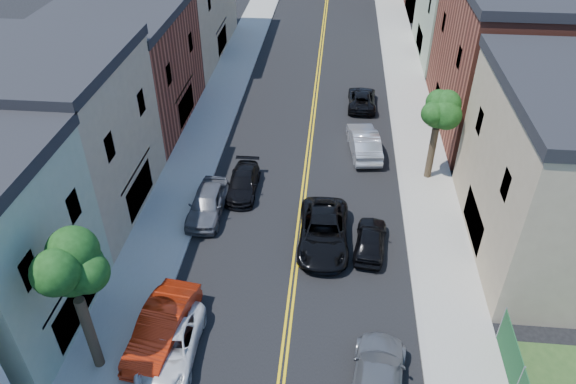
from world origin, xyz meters
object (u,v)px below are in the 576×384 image
(grey_car_right, at_px, (378,379))
(black_car_left, at_px, (243,183))
(dark_car_right_far, at_px, (362,99))
(red_sedan, at_px, (163,327))
(white_pickup, at_px, (171,345))
(black_car_right, at_px, (370,239))
(black_suv_lane, at_px, (324,232))
(grey_car_left, at_px, (207,203))
(silver_car_right, at_px, (364,142))

(grey_car_right, bearing_deg, black_car_left, -52.60)
(black_car_left, height_order, dark_car_right_far, dark_car_right_far)
(red_sedan, distance_m, white_pickup, 1.03)
(red_sedan, relative_size, grey_car_right, 0.98)
(black_car_right, bearing_deg, black_suv_lane, 1.22)
(red_sedan, bearing_deg, grey_car_left, 97.29)
(black_car_left, height_order, black_car_right, black_car_right)
(white_pickup, relative_size, grey_car_right, 0.92)
(black_car_right, relative_size, silver_car_right, 0.77)
(white_pickup, relative_size, dark_car_right_far, 1.05)
(grey_car_left, xyz_separation_m, silver_car_right, (9.30, 7.87, 0.04))
(red_sedan, relative_size, grey_car_left, 1.09)
(white_pickup, height_order, black_car_left, white_pickup)
(grey_car_left, distance_m, grey_car_right, 14.53)
(grey_car_left, xyz_separation_m, black_car_right, (9.46, -2.22, -0.13))
(grey_car_left, distance_m, black_car_left, 3.01)
(black_car_right, relative_size, black_suv_lane, 0.69)
(black_car_left, distance_m, black_suv_lane, 6.86)
(silver_car_right, relative_size, black_suv_lane, 0.90)
(red_sedan, bearing_deg, black_car_left, 89.05)
(grey_car_left, bearing_deg, black_car_left, 56.48)
(dark_car_right_far, bearing_deg, grey_car_right, 91.00)
(white_pickup, relative_size, grey_car_left, 1.02)
(grey_car_left, bearing_deg, black_suv_lane, -15.24)
(black_car_left, height_order, grey_car_right, grey_car_right)
(grey_car_left, bearing_deg, grey_car_right, -48.45)
(grey_car_left, relative_size, black_car_left, 1.08)
(red_sedan, bearing_deg, white_pickup, -46.66)
(black_car_left, bearing_deg, dark_car_right_far, 58.55)
(white_pickup, xyz_separation_m, black_suv_lane, (6.30, 8.09, 0.13))
(white_pickup, xyz_separation_m, grey_car_left, (-0.59, 10.08, 0.14))
(grey_car_left, bearing_deg, dark_car_right_far, 59.19)
(white_pickup, distance_m, silver_car_right, 19.95)
(white_pickup, xyz_separation_m, dark_car_right_far, (8.71, 25.15, -0.03))
(grey_car_right, bearing_deg, red_sedan, -3.00)
(black_car_left, relative_size, black_car_right, 1.11)
(black_suv_lane, bearing_deg, black_car_left, 138.24)
(dark_car_right_far, relative_size, black_suv_lane, 0.80)
(grey_car_right, xyz_separation_m, black_suv_lane, (-2.57, 9.02, 0.04))
(grey_car_right, relative_size, black_suv_lane, 0.91)
(red_sedan, height_order, black_car_left, red_sedan)
(grey_car_left, height_order, black_car_right, grey_car_left)
(white_pickup, bearing_deg, grey_car_left, 92.36)
(silver_car_right, xyz_separation_m, dark_car_right_far, (0.00, 7.20, -0.21))
(black_car_left, bearing_deg, grey_car_left, -124.71)
(black_car_left, xyz_separation_m, grey_car_right, (7.77, -13.50, 0.12))
(white_pickup, relative_size, black_car_left, 1.10)
(silver_car_right, bearing_deg, black_suv_lane, 68.71)
(black_car_left, bearing_deg, grey_car_right, -60.41)
(red_sedan, xyz_separation_m, black_car_right, (9.46, 7.04, -0.18))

